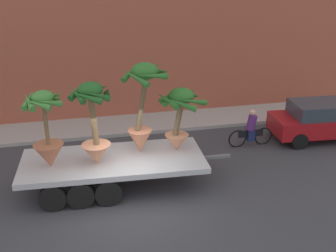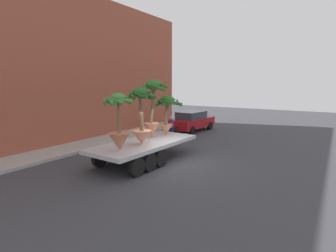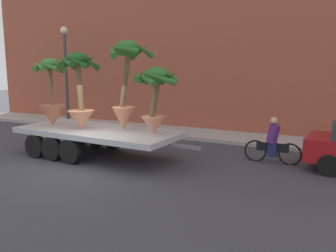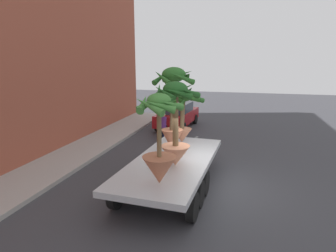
{
  "view_description": "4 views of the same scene",
  "coord_description": "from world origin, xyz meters",
  "px_view_note": "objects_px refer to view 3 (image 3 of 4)",
  "views": [
    {
      "loc": [
        -1.27,
        -10.64,
        6.83
      ],
      "look_at": [
        1.47,
        1.41,
        1.81
      ],
      "focal_mm": 43.86,
      "sensor_mm": 36.0,
      "label": 1
    },
    {
      "loc": [
        -10.44,
        -6.6,
        3.79
      ],
      "look_at": [
        1.94,
        1.26,
        1.42
      ],
      "focal_mm": 28.6,
      "sensor_mm": 36.0,
      "label": 2
    },
    {
      "loc": [
        7.23,
        -8.74,
        3.23
      ],
      "look_at": [
        2.11,
        1.55,
        1.22
      ],
      "focal_mm": 38.66,
      "sensor_mm": 36.0,
      "label": 3
    },
    {
      "loc": [
        -9.18,
        -1.11,
        4.2
      ],
      "look_at": [
        1.9,
        1.89,
        1.57
      ],
      "focal_mm": 30.96,
      "sensor_mm": 36.0,
      "label": 4
    }
  ],
  "objects_px": {
    "potted_palm_middle": "(80,91)",
    "street_lamp": "(66,63)",
    "flatbed_trailer": "(92,135)",
    "potted_palm_rear": "(155,94)",
    "cyclist": "(273,143)",
    "potted_palm_front": "(51,96)",
    "potted_palm_extra": "(126,81)"
  },
  "relations": [
    {
      "from": "potted_palm_middle",
      "to": "street_lamp",
      "type": "xyz_separation_m",
      "value": [
        -4.53,
        4.4,
        0.94
      ]
    },
    {
      "from": "flatbed_trailer",
      "to": "street_lamp",
      "type": "distance_m",
      "value": 6.83
    },
    {
      "from": "potted_palm_rear",
      "to": "street_lamp",
      "type": "bearing_deg",
      "value": 150.87
    },
    {
      "from": "cyclist",
      "to": "street_lamp",
      "type": "distance_m",
      "value": 11.16
    },
    {
      "from": "potted_palm_rear",
      "to": "potted_palm_front",
      "type": "height_order",
      "value": "potted_palm_front"
    },
    {
      "from": "cyclist",
      "to": "potted_palm_rear",
      "type": "bearing_deg",
      "value": -152.12
    },
    {
      "from": "flatbed_trailer",
      "to": "potted_palm_front",
      "type": "relative_size",
      "value": 2.83
    },
    {
      "from": "potted_palm_extra",
      "to": "cyclist",
      "type": "distance_m",
      "value": 5.21
    },
    {
      "from": "potted_palm_rear",
      "to": "potted_palm_extra",
      "type": "bearing_deg",
      "value": 174.84
    },
    {
      "from": "potted_palm_middle",
      "to": "potted_palm_front",
      "type": "height_order",
      "value": "potted_palm_middle"
    },
    {
      "from": "potted_palm_front",
      "to": "street_lamp",
      "type": "relative_size",
      "value": 0.5
    },
    {
      "from": "potted_palm_extra",
      "to": "street_lamp",
      "type": "distance_m",
      "value": 7.29
    },
    {
      "from": "flatbed_trailer",
      "to": "potted_palm_front",
      "type": "height_order",
      "value": "potted_palm_front"
    },
    {
      "from": "flatbed_trailer",
      "to": "potted_palm_extra",
      "type": "xyz_separation_m",
      "value": [
        1.28,
        0.23,
        1.87
      ]
    },
    {
      "from": "potted_palm_front",
      "to": "flatbed_trailer",
      "type": "bearing_deg",
      "value": 4.95
    },
    {
      "from": "potted_palm_extra",
      "to": "potted_palm_front",
      "type": "bearing_deg",
      "value": -172.85
    },
    {
      "from": "potted_palm_middle",
      "to": "street_lamp",
      "type": "bearing_deg",
      "value": 135.82
    },
    {
      "from": "potted_palm_extra",
      "to": "flatbed_trailer",
      "type": "bearing_deg",
      "value": -170.02
    },
    {
      "from": "potted_palm_middle",
      "to": "potted_palm_front",
      "type": "relative_size",
      "value": 1.08
    },
    {
      "from": "potted_palm_middle",
      "to": "street_lamp",
      "type": "distance_m",
      "value": 6.39
    },
    {
      "from": "flatbed_trailer",
      "to": "potted_palm_extra",
      "type": "height_order",
      "value": "potted_palm_extra"
    },
    {
      "from": "potted_palm_middle",
      "to": "potted_palm_extra",
      "type": "xyz_separation_m",
      "value": [
        1.57,
        0.46,
        0.34
      ]
    },
    {
      "from": "potted_palm_rear",
      "to": "potted_palm_front",
      "type": "bearing_deg",
      "value": -176.28
    },
    {
      "from": "cyclist",
      "to": "potted_palm_front",
      "type": "bearing_deg",
      "value": -164.66
    },
    {
      "from": "cyclist",
      "to": "potted_palm_extra",
      "type": "bearing_deg",
      "value": -159.63
    },
    {
      "from": "flatbed_trailer",
      "to": "potted_palm_rear",
      "type": "relative_size",
      "value": 3.2
    },
    {
      "from": "potted_palm_front",
      "to": "potted_palm_rear",
      "type": "bearing_deg",
      "value": 3.72
    },
    {
      "from": "flatbed_trailer",
      "to": "street_lamp",
      "type": "relative_size",
      "value": 1.41
    },
    {
      "from": "flatbed_trailer",
      "to": "potted_palm_front",
      "type": "xyz_separation_m",
      "value": [
        -1.66,
        -0.14,
        1.28
      ]
    },
    {
      "from": "potted_palm_rear",
      "to": "potted_palm_middle",
      "type": "relative_size",
      "value": 0.82
    },
    {
      "from": "potted_palm_rear",
      "to": "cyclist",
      "type": "relative_size",
      "value": 1.16
    },
    {
      "from": "potted_palm_middle",
      "to": "potted_palm_front",
      "type": "bearing_deg",
      "value": 176.05
    }
  ]
}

